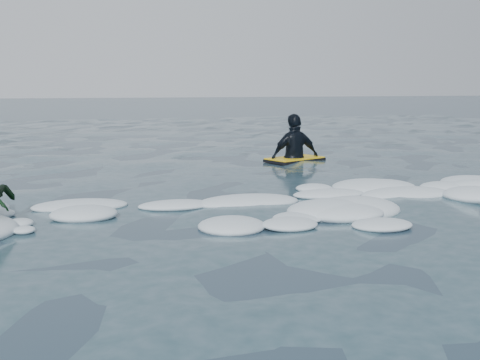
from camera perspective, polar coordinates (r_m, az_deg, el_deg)
The scene contains 3 objects.
ground at distance 6.95m, azimuth 4.21°, elevation -4.45°, with size 120.00×120.00×0.00m, color #162D36.
foam_band at distance 7.91m, azimuth 1.90°, elevation -2.74°, with size 12.00×3.10×0.30m, color white, non-canonical shape.
waiting_rider_unit at distance 12.61m, azimuth 5.22°, elevation 2.07°, with size 1.41×1.15×1.85m.
Camera 1 is at (-2.10, -6.42, 1.64)m, focal length 45.00 mm.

